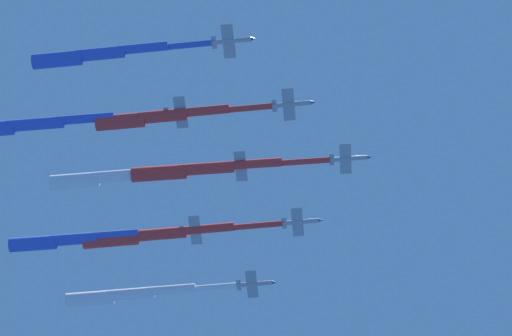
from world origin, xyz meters
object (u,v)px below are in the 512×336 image
object	(u,v)px
jet_port_outer	(102,54)
jet_starboard_outer	(75,239)
jet_lead	(207,169)
jet_starboard_mid	(132,294)
jet_trail_port	(35,124)
jet_port_mid	(118,176)
jet_starboard_inner	(164,116)
jet_port_inner	(159,235)

from	to	relation	value
jet_port_outer	jet_starboard_outer	distance (m)	47.69
jet_lead	jet_starboard_mid	xyz separation A→B (m)	(-37.25, -8.96, -0.67)
jet_port_outer	jet_starboard_outer	world-z (taller)	jet_starboard_outer
jet_starboard_mid	jet_lead	bearing A→B (deg)	13.53
jet_lead	jet_trail_port	bearing A→B (deg)	-89.49
jet_port_mid	jet_starboard_outer	world-z (taller)	jet_port_mid
jet_port_mid	jet_starboard_mid	world-z (taller)	jet_port_mid
jet_port_mid	jet_starboard_inner	bearing A→B (deg)	19.63
jet_starboard_outer	jet_starboard_mid	bearing A→B (deg)	121.81
jet_port_mid	jet_lead	bearing A→B (deg)	67.85
jet_starboard_inner	jet_port_outer	size ratio (longest dim) A/B	1.00
jet_port_mid	jet_trail_port	xyz separation A→B (m)	(8.42, -21.15, -2.71)
jet_port_inner	jet_port_outer	world-z (taller)	jet_port_inner
jet_trail_port	jet_port_outer	bearing A→B (deg)	27.83
jet_trail_port	jet_starboard_inner	bearing A→B (deg)	69.48
jet_lead	jet_port_mid	size ratio (longest dim) A/B	1.10
jet_port_inner	jet_starboard_inner	size ratio (longest dim) A/B	1.15
jet_port_outer	jet_lead	bearing A→B (deg)	124.28
jet_trail_port	jet_port_mid	bearing A→B (deg)	111.70
jet_port_mid	jet_port_outer	size ratio (longest dim) A/B	1.02
jet_port_mid	jet_starboard_mid	bearing A→B (deg)	159.67
jet_lead	jet_port_mid	world-z (taller)	jet_port_mid
jet_starboard_outer	jet_trail_port	distance (m)	31.25
jet_port_inner	jet_starboard_inner	distance (m)	31.50
jet_port_mid	jet_starboard_outer	size ratio (longest dim) A/B	1.00
jet_starboard_mid	jet_trail_port	size ratio (longest dim) A/B	0.90
jet_lead	jet_starboard_mid	size ratio (longest dim) A/B	1.09
jet_port_mid	jet_starboard_mid	distance (m)	31.16
jet_port_inner	jet_starboard_inner	xyz separation A→B (m)	(30.71, -6.43, -2.78)
jet_port_outer	jet_starboard_inner	bearing A→B (deg)	119.73
jet_port_outer	jet_starboard_outer	bearing A→B (deg)	174.57
jet_starboard_mid	jet_port_outer	bearing A→B (deg)	-20.19
jet_starboard_mid	jet_starboard_inner	bearing A→B (deg)	-4.87
jet_port_mid	jet_trail_port	size ratio (longest dim) A/B	0.89
jet_lead	jet_trail_port	distance (m)	40.99
jet_starboard_outer	jet_trail_port	world-z (taller)	jet_starboard_outer
jet_lead	jet_starboard_inner	world-z (taller)	jet_lead
jet_lead	jet_port_outer	bearing A→B (deg)	-55.72
jet_port_inner	jet_port_outer	bearing A→B (deg)	-30.22
jet_port_inner	jet_trail_port	bearing A→B (deg)	-59.41
jet_starboard_mid	jet_starboard_outer	size ratio (longest dim) A/B	1.01
jet_lead	jet_starboard_outer	world-z (taller)	jet_lead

